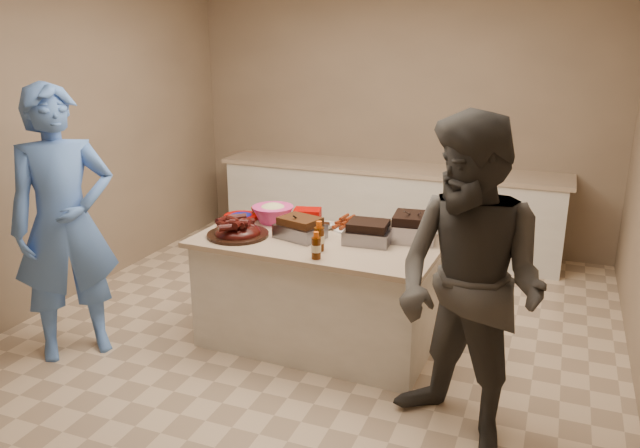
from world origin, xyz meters
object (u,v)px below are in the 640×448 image
at_px(coleslaw_bowl, 273,222).
at_px(bbq_bottle_b, 316,259).
at_px(roasting_pan, 413,239).
at_px(guest_blue, 80,350).
at_px(rib_platter, 238,236).
at_px(plastic_cup, 257,217).
at_px(mustard_bottle, 288,230).
at_px(guest_gray, 458,437).
at_px(island, 318,343).
at_px(bbq_bottle_a, 319,250).

xyz_separation_m(coleslaw_bowl, bbq_bottle_b, (0.61, -0.62, 0.00)).
distance_m(roasting_pan, guest_blue, 2.56).
xyz_separation_m(rib_platter, plastic_cup, (-0.08, 0.47, 0.00)).
bearing_deg(bbq_bottle_b, roasting_pan, 50.90).
bearing_deg(mustard_bottle, plastic_cup, 150.53).
xyz_separation_m(coleslaw_bowl, guest_blue, (-1.12, -0.99, -0.82)).
bearing_deg(mustard_bottle, guest_blue, -146.51).
bearing_deg(bbq_bottle_b, guest_gray, -20.72).
xyz_separation_m(coleslaw_bowl, guest_gray, (1.64, -1.01, -0.82)).
xyz_separation_m(island, bbq_bottle_b, (0.14, -0.37, 0.82)).
height_order(island, plastic_cup, plastic_cup).
relative_size(bbq_bottle_a, plastic_cup, 2.19).
relative_size(rib_platter, mustard_bottle, 3.54).
relative_size(island, guest_blue, 0.90).
bearing_deg(island, roasting_pan, 23.33).
bearing_deg(plastic_cup, island, -27.00).
bearing_deg(coleslaw_bowl, plastic_cup, 157.50).
bearing_deg(mustard_bottle, rib_platter, -136.04).
height_order(rib_platter, roasting_pan, rib_platter).
bearing_deg(roasting_pan, plastic_cup, 170.44).
relative_size(coleslaw_bowl, mustard_bottle, 2.53).
relative_size(rib_platter, bbq_bottle_a, 2.17).
xyz_separation_m(rib_platter, guest_blue, (-1.02, -0.59, -0.82)).
height_order(bbq_bottle_b, mustard_bottle, bbq_bottle_b).
xyz_separation_m(island, mustard_bottle, (-0.29, 0.13, 0.82)).
bearing_deg(rib_platter, bbq_bottle_b, -17.90).
distance_m(bbq_bottle_a, guest_gray, 1.46).
xyz_separation_m(island, plastic_cup, (-0.65, 0.33, 0.82)).
bearing_deg(island, plastic_cup, 155.07).
bearing_deg(mustard_bottle, coleslaw_bowl, 144.66).
height_order(rib_platter, mustard_bottle, rib_platter).
relative_size(coleslaw_bowl, bbq_bottle_a, 1.55).
distance_m(bbq_bottle_a, guest_blue, 1.94).
xyz_separation_m(roasting_pan, bbq_bottle_b, (-0.50, -0.61, 0.00)).
bearing_deg(bbq_bottle_b, bbq_bottle_a, 104.61).
height_order(bbq_bottle_a, guest_gray, bbq_bottle_a).
distance_m(coleslaw_bowl, guest_blue, 1.70).
relative_size(mustard_bottle, plastic_cup, 1.35).
height_order(roasting_pan, mustard_bottle, roasting_pan).
xyz_separation_m(roasting_pan, coleslaw_bowl, (-1.10, 0.01, 0.00)).
bearing_deg(plastic_cup, coleslaw_bowl, -22.50).
bearing_deg(bbq_bottle_a, plastic_cup, 143.91).
bearing_deg(guest_gray, plastic_cup, 178.72).
bearing_deg(plastic_cup, roasting_pan, -3.71).
relative_size(bbq_bottle_a, guest_gray, 0.11).
height_order(mustard_bottle, guest_gray, mustard_bottle).
bearing_deg(coleslaw_bowl, guest_gray, -31.69).
height_order(plastic_cup, guest_blue, plastic_cup).
distance_m(mustard_bottle, guest_gray, 1.89).
bearing_deg(guest_blue, coleslaw_bowl, -7.30).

